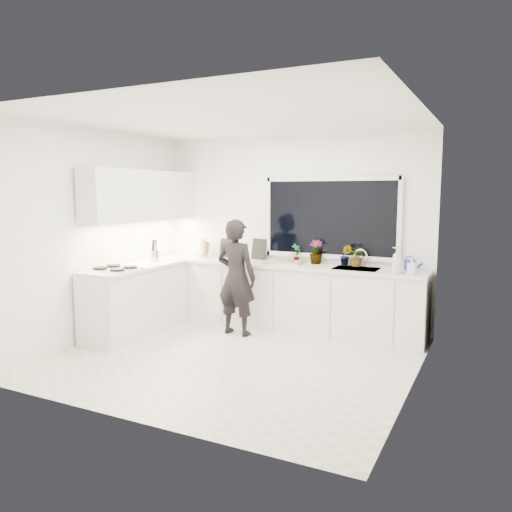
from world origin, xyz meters
The scene contains 25 objects.
floor centered at (0.00, 0.00, -0.01)m, with size 4.00×3.50×0.02m, color beige.
wall_back centered at (0.00, 1.76, 1.35)m, with size 4.00×0.02×2.70m, color white.
wall_left centered at (-2.01, 0.00, 1.35)m, with size 0.02×3.50×2.70m, color white.
wall_right centered at (2.01, 0.00, 1.35)m, with size 0.02×3.50×2.70m, color white.
ceiling centered at (0.00, 0.00, 2.71)m, with size 4.00×3.50×0.02m, color white.
window centered at (0.60, 1.73, 1.55)m, with size 1.80×0.02×1.00m, color black.
base_cabinets_back centered at (0.00, 1.45, 0.44)m, with size 3.92×0.58×0.88m, color white.
base_cabinets_left centered at (-1.67, 0.35, 0.44)m, with size 0.58×1.60×0.88m, color white.
countertop_back centered at (0.00, 1.44, 0.90)m, with size 3.94×0.62×0.04m, color silver.
countertop_left centered at (-1.67, 0.35, 0.90)m, with size 0.62×1.60×0.04m, color silver.
upper_cabinets centered at (-1.79, 0.70, 1.85)m, with size 0.34×2.10×0.70m, color white.
sink centered at (1.05, 1.45, 0.87)m, with size 0.58×0.42×0.14m, color silver.
faucet centered at (1.05, 1.65, 1.03)m, with size 0.03×0.03×0.22m, color silver.
stovetop centered at (-1.69, 0.00, 0.94)m, with size 0.56×0.48×0.03m, color black.
person centered at (-0.42, 0.90, 0.78)m, with size 0.57×0.37×1.55m, color black.
pizza_tray centered at (0.05, 1.42, 0.94)m, with size 0.51×0.38×0.03m, color #B4B4B8.
pizza centered at (0.05, 1.42, 0.95)m, with size 0.47×0.33×0.01m, color red.
watering_can centered at (1.69, 1.61, 0.98)m, with size 0.14×0.14×0.13m, color #112CA8.
paper_towel_roll centered at (-1.37, 1.55, 1.05)m, with size 0.11×0.11×0.26m, color white.
knife_block centered at (-1.36, 1.59, 1.03)m, with size 0.13×0.10×0.22m, color #9D7249.
utensil_crock centered at (-1.68, 0.80, 1.00)m, with size 0.13×0.13×0.16m, color #ADADB1.
picture_frame_large centered at (-1.02, 1.69, 1.06)m, with size 0.22×0.02×0.28m, color black.
picture_frame_small centered at (-0.47, 1.69, 1.07)m, with size 0.25×0.02×0.30m, color black.
herb_plants centered at (0.70, 1.61, 1.07)m, with size 1.09×0.32×0.33m.
soap_bottles centered at (1.64, 1.30, 1.06)m, with size 0.31×0.15×0.32m.
Camera 1 is at (2.71, -4.84, 1.91)m, focal length 35.00 mm.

